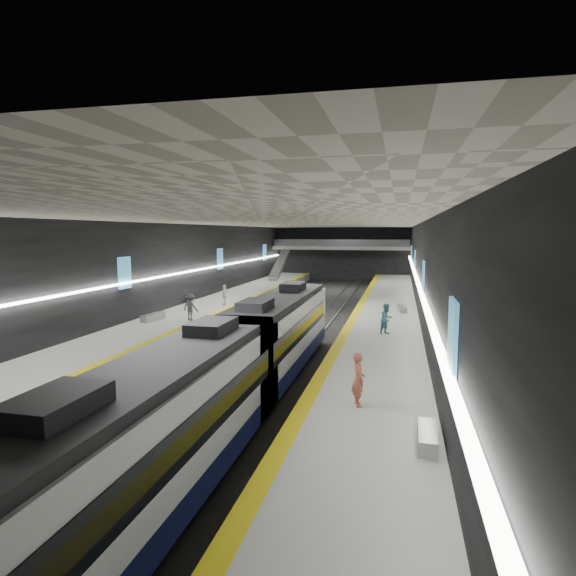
% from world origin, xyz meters
% --- Properties ---
extents(ground, '(70.00, 70.00, 0.00)m').
position_xyz_m(ground, '(0.00, 0.00, 0.00)').
color(ground, black).
rests_on(ground, ground).
extents(ceiling, '(20.00, 70.00, 0.04)m').
position_xyz_m(ceiling, '(0.00, 0.00, 8.00)').
color(ceiling, beige).
rests_on(ceiling, wall_left).
extents(wall_left, '(0.04, 70.00, 8.00)m').
position_xyz_m(wall_left, '(-10.00, 0.00, 4.00)').
color(wall_left, black).
rests_on(wall_left, ground).
extents(wall_right, '(0.04, 70.00, 8.00)m').
position_xyz_m(wall_right, '(10.00, 0.00, 4.00)').
color(wall_right, black).
rests_on(wall_right, ground).
extents(wall_back, '(20.00, 0.04, 8.00)m').
position_xyz_m(wall_back, '(0.00, 35.00, 4.00)').
color(wall_back, black).
rests_on(wall_back, ground).
extents(platform_left, '(5.00, 70.00, 1.00)m').
position_xyz_m(platform_left, '(-7.50, 0.00, 0.50)').
color(platform_left, slate).
rests_on(platform_left, ground).
extents(tile_surface_left, '(5.00, 70.00, 0.02)m').
position_xyz_m(tile_surface_left, '(-7.50, 0.00, 1.01)').
color(tile_surface_left, '#B1B1AB').
rests_on(tile_surface_left, platform_left).
extents(tactile_strip_left, '(0.60, 70.00, 0.02)m').
position_xyz_m(tactile_strip_left, '(-5.30, 0.00, 1.02)').
color(tactile_strip_left, '#DBC50B').
rests_on(tactile_strip_left, platform_left).
extents(platform_right, '(5.00, 70.00, 1.00)m').
position_xyz_m(platform_right, '(7.50, 0.00, 0.50)').
color(platform_right, slate).
rests_on(platform_right, ground).
extents(tile_surface_right, '(5.00, 70.00, 0.02)m').
position_xyz_m(tile_surface_right, '(7.50, 0.00, 1.01)').
color(tile_surface_right, '#B1B1AB').
rests_on(tile_surface_right, platform_right).
extents(tactile_strip_right, '(0.60, 70.00, 0.02)m').
position_xyz_m(tactile_strip_right, '(5.30, 0.00, 1.02)').
color(tactile_strip_right, '#DBC50B').
rests_on(tactile_strip_right, platform_right).
extents(rails, '(6.52, 70.00, 0.12)m').
position_xyz_m(rails, '(-0.00, 0.00, 0.06)').
color(rails, gray).
rests_on(rails, ground).
extents(train, '(2.69, 27.48, 3.60)m').
position_xyz_m(train, '(2.50, -20.29, 2.20)').
color(train, '#0F1438').
rests_on(train, ground).
extents(ad_posters, '(19.94, 53.50, 2.20)m').
position_xyz_m(ad_posters, '(-0.00, 1.00, 4.50)').
color(ad_posters, '#44A0CE').
rests_on(ad_posters, wall_left).
extents(cove_light_left, '(0.25, 68.60, 0.12)m').
position_xyz_m(cove_light_left, '(-9.80, 0.00, 3.80)').
color(cove_light_left, white).
rests_on(cove_light_left, wall_left).
extents(cove_light_right, '(0.25, 68.60, 0.12)m').
position_xyz_m(cove_light_right, '(9.80, 0.00, 3.80)').
color(cove_light_right, white).
rests_on(cove_light_right, wall_right).
extents(mezzanine_bridge, '(20.00, 3.00, 1.50)m').
position_xyz_m(mezzanine_bridge, '(0.00, 32.93, 5.04)').
color(mezzanine_bridge, gray).
rests_on(mezzanine_bridge, wall_left).
extents(escalator, '(1.20, 7.50, 3.92)m').
position_xyz_m(escalator, '(-7.50, 26.00, 2.90)').
color(escalator, '#99999E').
rests_on(escalator, platform_left).
extents(bench_left_near, '(0.91, 2.11, 0.50)m').
position_xyz_m(bench_left_near, '(-8.56, -6.82, 1.25)').
color(bench_left_near, '#99999E').
rests_on(bench_left_near, platform_left).
extents(bench_left_far, '(0.93, 1.68, 0.40)m').
position_xyz_m(bench_left_far, '(-9.50, 1.69, 1.20)').
color(bench_left_far, '#99999E').
rests_on(bench_left_far, platform_left).
extents(bench_right_near, '(0.58, 1.95, 0.47)m').
position_xyz_m(bench_right_near, '(9.50, -23.33, 1.24)').
color(bench_right_near, '#99999E').
rests_on(bench_right_near, platform_right).
extents(bench_right_far, '(0.80, 2.00, 0.47)m').
position_xyz_m(bench_right_far, '(8.79, 1.18, 1.24)').
color(bench_right_far, '#99999E').
rests_on(bench_right_far, platform_right).
extents(passenger_right_a, '(0.68, 0.83, 1.96)m').
position_xyz_m(passenger_right_a, '(7.22, -20.55, 1.98)').
color(passenger_right_a, '#B85A44').
rests_on(passenger_right_a, platform_right).
extents(passenger_right_b, '(1.15, 1.17, 1.91)m').
position_xyz_m(passenger_right_b, '(7.84, -7.75, 1.95)').
color(passenger_right_b, teal).
rests_on(passenger_right_b, platform_right).
extents(passenger_left_a, '(0.61, 1.11, 1.79)m').
position_xyz_m(passenger_left_a, '(-6.10, 1.14, 1.90)').
color(passenger_left_a, silver).
rests_on(passenger_left_a, platform_left).
extents(passenger_left_b, '(1.37, 0.97, 1.92)m').
position_xyz_m(passenger_left_b, '(-5.93, -6.16, 1.96)').
color(passenger_left_b, '#46454E').
rests_on(passenger_left_b, platform_left).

